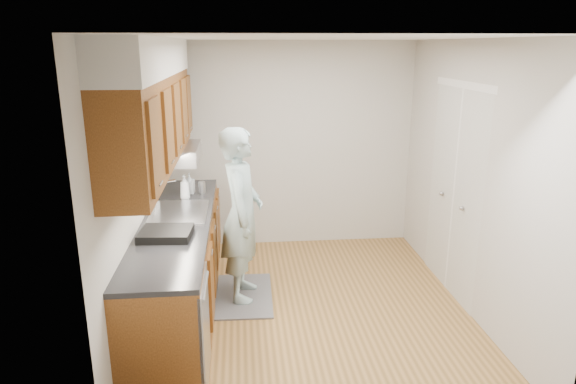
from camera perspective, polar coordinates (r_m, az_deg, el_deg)
The scene contains 14 objects.
floor at distance 5.08m, azimuth 2.28°, elevation -12.73°, with size 3.50×3.50×0.00m, color olive.
ceiling at distance 4.45m, azimuth 2.65°, elevation 16.75°, with size 3.50×3.50×0.00m, color white.
wall_left at distance 4.65m, azimuth -16.18°, elevation 0.52°, with size 0.02×3.50×2.50m, color #B7B4AB.
wall_right at distance 5.04m, azimuth 19.62°, elevation 1.38°, with size 0.02×3.50×2.50m, color #B7B4AB.
wall_back at distance 6.30m, azimuth 0.28°, elevation 5.13°, with size 3.00×0.02×2.50m, color #B7B4AB.
counter at distance 4.86m, azimuth -11.97°, elevation -8.07°, with size 0.64×2.80×1.30m.
upper_cabinets at distance 4.54m, azimuth -14.65°, elevation 9.27°, with size 0.47×2.80×1.21m.
closet_door at distance 5.35m, azimuth 17.95°, elevation -0.13°, with size 0.02×1.22×2.05m, color silver.
floor_mat at distance 5.30m, azimuth -4.92°, elevation -11.37°, with size 0.56×0.95×0.02m, color slate.
person at distance 4.93m, azimuth -5.19°, elevation -1.28°, with size 0.68×0.45×1.93m, color #96B3B6.
soap_bottle_a at distance 5.25m, azimuth -11.40°, elevation 0.52°, with size 0.10×0.10×0.25m, color white.
soap_bottle_b at distance 5.47m, azimuth -10.90°, elevation 0.96°, with size 0.10×0.10×0.22m, color white.
steel_can at distance 5.45m, azimuth -9.53°, elevation 0.48°, with size 0.07×0.07×0.13m, color #A5A5AA.
dish_rack at distance 4.28m, azimuth -13.41°, elevation -4.51°, with size 0.41×0.34×0.06m, color black.
Camera 1 is at (-0.62, -4.41, 2.45)m, focal length 32.00 mm.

